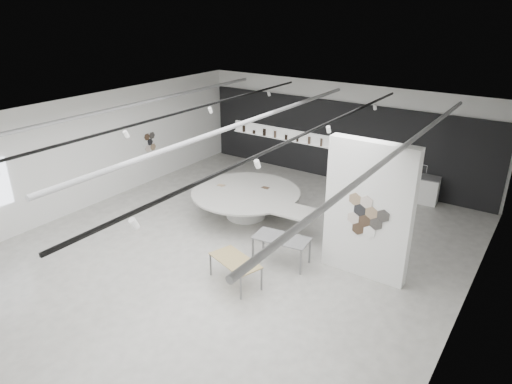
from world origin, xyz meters
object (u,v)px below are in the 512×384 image
Objects in this scene: sample_table_wood at (235,262)px; sample_table_stone at (281,240)px; display_island at (248,201)px; partition_column at (368,211)px; kitchen_counter at (414,188)px.

sample_table_stone is (0.45, 1.48, 0.09)m from sample_table_wood.
partition_column is at bearing -16.30° from display_island.
kitchen_counter is at bearing 74.64° from sample_table_wood.
partition_column is at bearing -91.60° from kitchen_counter.
sample_table_stone is (-2.03, -0.76, -1.10)m from partition_column.
kitchen_counter is at bearing 44.57° from display_island.
display_island is (-4.43, 1.03, -1.21)m from partition_column.
display_island is 3.00m from sample_table_stone.
kitchen_counter reaches higher than sample_table_stone.
partition_column is 2.08× the size of kitchen_counter.
sample_table_wood is at bearing -106.91° from sample_table_stone.
sample_table_wood is 0.90× the size of kitchen_counter.
display_island is at bearing 120.79° from sample_table_wood.
sample_table_stone is at bearing -110.18° from kitchen_counter.
partition_column is 0.77× the size of display_island.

